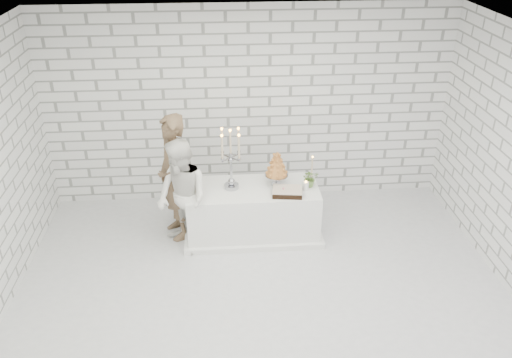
% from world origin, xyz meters
% --- Properties ---
extents(ground, '(6.00, 5.00, 0.01)m').
position_xyz_m(ground, '(0.00, 0.00, 0.00)').
color(ground, silver).
rests_on(ground, ground).
extents(ceiling, '(6.00, 5.00, 0.01)m').
position_xyz_m(ceiling, '(0.00, 0.00, 3.00)').
color(ceiling, white).
rests_on(ceiling, ground).
extents(wall_back, '(6.00, 0.01, 3.00)m').
position_xyz_m(wall_back, '(0.00, 2.50, 1.50)').
color(wall_back, white).
rests_on(wall_back, ground).
extents(cake_table, '(1.80, 0.80, 0.75)m').
position_xyz_m(cake_table, '(-0.02, 1.39, 0.38)').
color(cake_table, white).
rests_on(cake_table, ground).
extents(groom, '(0.66, 0.78, 1.81)m').
position_xyz_m(groom, '(-1.08, 1.47, 0.90)').
color(groom, brown).
rests_on(groom, ground).
extents(bride, '(0.94, 0.98, 1.59)m').
position_xyz_m(bride, '(-0.96, 1.11, 0.79)').
color(bride, white).
rests_on(bride, ground).
extents(candelabra, '(0.36, 0.36, 0.87)m').
position_xyz_m(candelabra, '(-0.31, 1.41, 1.19)').
color(candelabra, '#999AA3').
rests_on(candelabra, cake_table).
extents(croquembouche, '(0.39, 0.39, 0.51)m').
position_xyz_m(croquembouche, '(0.31, 1.45, 1.00)').
color(croquembouche, '#A05A22').
rests_on(croquembouche, cake_table).
extents(chocolate_cake, '(0.43, 0.33, 0.08)m').
position_xyz_m(chocolate_cake, '(0.43, 1.18, 0.79)').
color(chocolate_cake, black).
rests_on(chocolate_cake, cake_table).
extents(pillar_candle, '(0.09, 0.09, 0.12)m').
position_xyz_m(pillar_candle, '(0.69, 1.28, 0.81)').
color(pillar_candle, white).
rests_on(pillar_candle, cake_table).
extents(extra_taper, '(0.07, 0.07, 0.32)m').
position_xyz_m(extra_taper, '(0.83, 1.61, 0.91)').
color(extra_taper, beige).
rests_on(extra_taper, cake_table).
extents(flowers, '(0.23, 0.20, 0.25)m').
position_xyz_m(flowers, '(0.77, 1.37, 0.87)').
color(flowers, '#3F6A37').
rests_on(flowers, cake_table).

